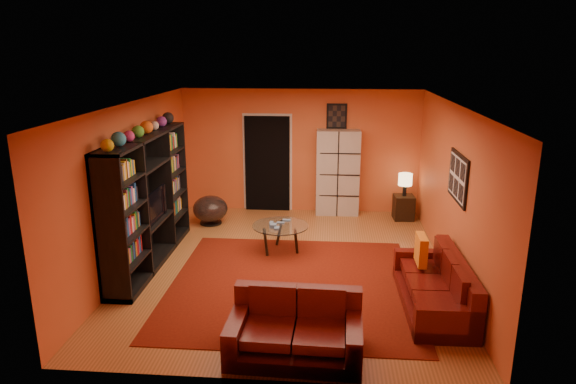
# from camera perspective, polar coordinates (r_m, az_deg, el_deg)

# --- Properties ---
(floor) EXTENTS (6.00, 6.00, 0.00)m
(floor) POSITION_cam_1_polar(r_m,az_deg,el_deg) (8.42, 0.12, -8.16)
(floor) COLOR #915B2C
(floor) RESTS_ON ground
(ceiling) EXTENTS (6.00, 6.00, 0.00)m
(ceiling) POSITION_cam_1_polar(r_m,az_deg,el_deg) (7.74, 0.13, 9.73)
(ceiling) COLOR white
(ceiling) RESTS_ON wall_back
(wall_back) EXTENTS (6.00, 0.00, 6.00)m
(wall_back) POSITION_cam_1_polar(r_m,az_deg,el_deg) (10.90, 1.38, 4.56)
(wall_back) COLOR #D05B2D
(wall_back) RESTS_ON floor
(wall_front) EXTENTS (6.00, 0.00, 6.00)m
(wall_front) POSITION_cam_1_polar(r_m,az_deg,el_deg) (5.16, -2.53, -8.40)
(wall_front) COLOR #D05B2D
(wall_front) RESTS_ON floor
(wall_left) EXTENTS (0.00, 6.00, 6.00)m
(wall_left) POSITION_cam_1_polar(r_m,az_deg,el_deg) (8.54, -16.84, 0.75)
(wall_left) COLOR #D05B2D
(wall_left) RESTS_ON floor
(wall_right) EXTENTS (0.00, 6.00, 6.00)m
(wall_right) POSITION_cam_1_polar(r_m,az_deg,el_deg) (8.18, 17.87, 0.01)
(wall_right) COLOR #D05B2D
(wall_right) RESTS_ON floor
(rug) EXTENTS (3.60, 3.60, 0.01)m
(rug) POSITION_cam_1_polar(r_m,az_deg,el_deg) (7.78, 0.46, -10.23)
(rug) COLOR #511209
(rug) RESTS_ON floor
(doorway) EXTENTS (0.95, 0.10, 2.04)m
(doorway) POSITION_cam_1_polar(r_m,az_deg,el_deg) (10.98, -2.30, 3.14)
(doorway) COLOR black
(doorway) RESTS_ON floor
(wall_art_right) EXTENTS (0.03, 1.00, 0.70)m
(wall_art_right) POSITION_cam_1_polar(r_m,az_deg,el_deg) (7.82, 18.38, 1.54)
(wall_art_right) COLOR black
(wall_art_right) RESTS_ON wall_right
(wall_art_back) EXTENTS (0.42, 0.03, 0.52)m
(wall_art_back) POSITION_cam_1_polar(r_m,az_deg,el_deg) (10.74, 5.44, 8.39)
(wall_art_back) COLOR black
(wall_art_back) RESTS_ON wall_back
(entertainment_unit) EXTENTS (0.45, 3.00, 2.10)m
(entertainment_unit) POSITION_cam_1_polar(r_m,az_deg,el_deg) (8.53, -15.30, -0.90)
(entertainment_unit) COLOR black
(entertainment_unit) RESTS_ON floor
(tv) EXTENTS (0.88, 0.12, 0.51)m
(tv) POSITION_cam_1_polar(r_m,az_deg,el_deg) (8.50, -15.02, -1.47)
(tv) COLOR black
(tv) RESTS_ON entertainment_unit
(sofa) EXTENTS (0.83, 1.97, 0.85)m
(sofa) POSITION_cam_1_polar(r_m,az_deg,el_deg) (7.34, 16.43, -10.12)
(sofa) COLOR #470B09
(sofa) RESTS_ON rug
(loveseat) EXTENTS (1.54, 0.96, 0.85)m
(loveseat) POSITION_cam_1_polar(r_m,az_deg,el_deg) (6.12, 0.85, -14.95)
(loveseat) COLOR #470B09
(loveseat) RESTS_ON rug
(throw_pillow) EXTENTS (0.12, 0.42, 0.42)m
(throw_pillow) POSITION_cam_1_polar(r_m,az_deg,el_deg) (7.61, 14.57, -6.23)
(throw_pillow) COLOR orange
(throw_pillow) RESTS_ON sofa
(coffee_table) EXTENTS (0.96, 0.96, 0.48)m
(coffee_table) POSITION_cam_1_polar(r_m,az_deg,el_deg) (8.79, -0.85, -4.01)
(coffee_table) COLOR silver
(coffee_table) RESTS_ON floor
(storage_cabinet) EXTENTS (0.90, 0.42, 1.79)m
(storage_cabinet) POSITION_cam_1_polar(r_m,az_deg,el_deg) (10.77, 5.54, 2.15)
(storage_cabinet) COLOR #B5B2A7
(storage_cabinet) RESTS_ON floor
(bowl_chair) EXTENTS (0.70, 0.70, 0.57)m
(bowl_chair) POSITION_cam_1_polar(r_m,az_deg,el_deg) (10.37, -8.63, -1.89)
(bowl_chair) COLOR black
(bowl_chair) RESTS_ON floor
(side_table) EXTENTS (0.42, 0.42, 0.50)m
(side_table) POSITION_cam_1_polar(r_m,az_deg,el_deg) (10.80, 12.71, -1.68)
(side_table) COLOR black
(side_table) RESTS_ON floor
(table_lamp) EXTENTS (0.28, 0.28, 0.46)m
(table_lamp) POSITION_cam_1_polar(r_m,az_deg,el_deg) (10.65, 12.90, 1.28)
(table_lamp) COLOR black
(table_lamp) RESTS_ON side_table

